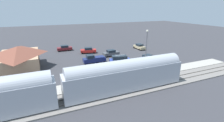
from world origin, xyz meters
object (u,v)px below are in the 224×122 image
sedan_maroon (65,48)px  suv_blue (120,60)px  pedestrian_on_platform (151,68)px  sedan_tan (139,47)px  sedan_charcoal (111,53)px  station_building (19,57)px  pickup_navy (94,59)px  light_pole_near_platform (146,46)px  sedan_red (88,50)px  sedan_silver (147,58)px  passenger_train (59,86)px

sedan_maroon → suv_blue: (-18.63, -10.04, 0.27)m
pedestrian_on_platform → sedan_tan: bearing=-26.4°
sedan_charcoal → pedestrian_on_platform: bearing=-171.9°
station_building → pickup_navy: station_building is taller
suv_blue → light_pole_near_platform: light_pole_near_platform is taller
sedan_red → sedan_silver: bearing=-140.0°
station_building → light_pole_near_platform: 27.51m
passenger_train → sedan_maroon: (30.43, -4.98, -1.98)m
station_building → pickup_navy: size_ratio=2.23×
pedestrian_on_platform → pickup_navy: 14.17m
sedan_red → pedestrian_on_platform: bearing=-160.9°
sedan_maroon → sedan_charcoal: bearing=-135.3°
sedan_charcoal → sedan_silver: bearing=-141.8°
pickup_navy → station_building: bearing=80.7°
passenger_train → suv_blue: passenger_train is taller
sedan_charcoal → suv_blue: 7.56m
pedestrian_on_platform → sedan_charcoal: 15.48m
station_building → suv_blue: 22.23m
passenger_train → suv_blue: (11.80, -15.02, -1.71)m
sedan_silver → sedan_maroon: bearing=42.1°
station_building → pedestrian_on_platform: bearing=-119.8°
station_building → suv_blue: bearing=-106.2°
sedan_tan → sedan_silver: bearing=156.2°
sedan_tan → sedan_maroon: size_ratio=1.00×
pedestrian_on_platform → sedan_tan: 21.05m
pedestrian_on_platform → sedan_maroon: size_ratio=0.38×
sedan_maroon → sedan_charcoal: (-11.14, -11.01, 0.00)m
sedan_red → sedan_maroon: size_ratio=1.06×
sedan_tan → pickup_navy: bearing=112.8°
sedan_maroon → pickup_navy: (-15.05, -4.79, 0.15)m
sedan_tan → pickup_navy: pickup_navy is taller
sedan_red → pickup_navy: size_ratio=0.88×
pedestrian_on_platform → light_pole_near_platform: (2.83, -0.53, 4.06)m
pedestrian_on_platform → suv_blue: suv_blue is taller
passenger_train → sedan_tan: size_ratio=8.94×
sedan_tan → light_pole_near_platform: (-16.03, 8.81, 4.46)m
station_building → pickup_navy: bearing=-99.3°
sedan_silver → pickup_navy: pickup_navy is taller
passenger_train → sedan_tan: bearing=-50.3°
pedestrian_on_platform → sedan_red: 21.95m
station_building → pickup_navy: (-2.62, -16.04, -1.62)m
station_building → sedan_maroon: station_building is taller
sedan_tan → sedan_charcoal: (-3.54, 11.53, 0.00)m
station_building → sedan_silver: (-6.84, -28.65, -1.77)m
sedan_red → sedan_maroon: same height
sedan_tan → sedan_silver: same height
sedan_tan → suv_blue: (-11.03, 12.50, 0.27)m
pickup_navy → suv_blue: bearing=-124.3°
sedan_tan → light_pole_near_platform: 18.83m
passenger_train → sedan_maroon: bearing=-9.3°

